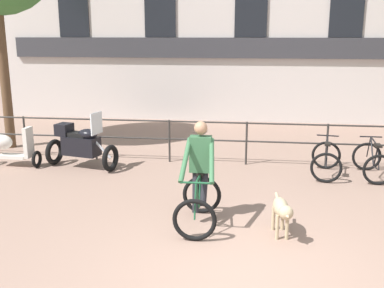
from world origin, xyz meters
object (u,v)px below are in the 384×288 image
parked_motorcycle (81,145)px  parked_scooter (11,147)px  parked_bicycle_mid_left (373,162)px  cyclist_with_bike (199,179)px  parked_bicycle_near_lamp (326,160)px  dog (282,210)px

parked_motorcycle → parked_scooter: size_ratio=1.37×
parked_bicycle_mid_left → cyclist_with_bike: bearing=40.1°
parked_bicycle_near_lamp → parked_scooter: (-7.32, -0.19, 0.10)m
cyclist_with_bike → dog: cyclist_with_bike is taller
parked_bicycle_near_lamp → parked_scooter: 7.33m
parked_bicycle_near_lamp → cyclist_with_bike: bearing=58.1°
dog → parked_bicycle_mid_left: bearing=49.3°
cyclist_with_bike → parked_bicycle_near_lamp: cyclist_with_bike is taller
parked_bicycle_mid_left → parked_scooter: size_ratio=0.86×
parked_scooter → parked_motorcycle: bearing=-84.4°
parked_motorcycle → parked_bicycle_near_lamp: 5.63m
dog → parked_scooter: size_ratio=0.75×
parked_motorcycle → dog: bearing=-112.0°
dog → parked_bicycle_near_lamp: (1.18, 3.30, -0.09)m
dog → parked_bicycle_near_lamp: size_ratio=0.82×
cyclist_with_bike → dog: size_ratio=1.74×
parked_bicycle_near_lamp → parked_bicycle_mid_left: same height
parked_scooter → dog: bearing=-114.1°
parked_motorcycle → parked_bicycle_mid_left: 6.62m
parked_scooter → parked_bicycle_mid_left: bearing=-85.9°
cyclist_with_bike → parked_bicycle_mid_left: cyclist_with_bike is taller
cyclist_with_bike → parked_scooter: size_ratio=1.31×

